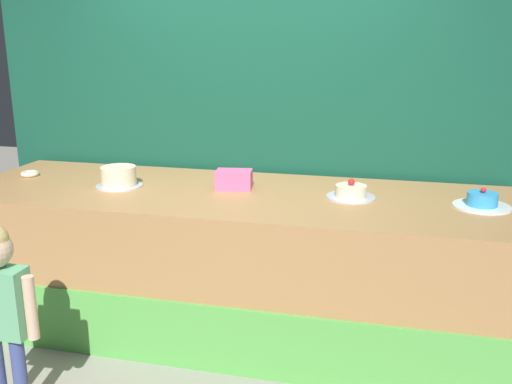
% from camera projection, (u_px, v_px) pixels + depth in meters
% --- Properties ---
extents(ground_plane, '(12.00, 12.00, 0.00)m').
position_uv_depth(ground_plane, '(205.00, 370.00, 3.38)').
color(ground_plane, gray).
extents(stage_platform, '(3.61, 1.19, 0.94)m').
position_uv_depth(stage_platform, '(231.00, 260.00, 3.81)').
color(stage_platform, '#B27F4C').
rests_on(stage_platform, ground_plane).
extents(curtain_backdrop, '(4.09, 0.08, 3.18)m').
position_uv_depth(curtain_backdrop, '(256.00, 82.00, 4.16)').
color(curtain_backdrop, '#144C38').
rests_on(curtain_backdrop, ground_plane).
extents(pink_box, '(0.25, 0.18, 0.13)m').
position_uv_depth(pink_box, '(234.00, 180.00, 3.75)').
color(pink_box, pink).
rests_on(pink_box, stage_platform).
extents(donut, '(0.13, 0.13, 0.04)m').
position_uv_depth(donut, '(30.00, 174.00, 4.11)').
color(donut, beige).
rests_on(donut, stage_platform).
extents(cake_left, '(0.31, 0.31, 0.14)m').
position_uv_depth(cake_left, '(119.00, 177.00, 3.81)').
color(cake_left, silver).
rests_on(cake_left, stage_platform).
extents(cake_center, '(0.31, 0.31, 0.12)m').
position_uv_depth(cake_center, '(351.00, 192.00, 3.55)').
color(cake_center, silver).
rests_on(cake_center, stage_platform).
extents(cake_right, '(0.33, 0.33, 0.12)m').
position_uv_depth(cake_right, '(482.00, 201.00, 3.35)').
color(cake_right, white).
rests_on(cake_right, stage_platform).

